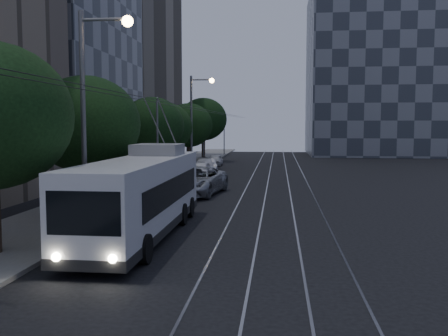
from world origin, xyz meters
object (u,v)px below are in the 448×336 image
(trolleybus, at_px, (142,195))
(pickup_silver, at_px, (196,181))
(car_white_b, at_px, (205,165))
(streetlamp_far, at_px, (196,115))
(car_white_d, at_px, (215,160))
(car_white_c, at_px, (208,166))
(car_white_a, at_px, (200,170))
(streetlamp_near, at_px, (93,100))

(trolleybus, bearing_deg, pickup_silver, 89.39)
(pickup_silver, height_order, car_white_b, pickup_silver)
(pickup_silver, bearing_deg, streetlamp_far, 107.56)
(car_white_b, height_order, car_white_d, car_white_b)
(trolleybus, xyz_separation_m, car_white_d, (-1.40, 34.35, -1.04))
(trolleybus, bearing_deg, car_white_c, 92.72)
(car_white_a, distance_m, car_white_d, 13.28)
(pickup_silver, xyz_separation_m, streetlamp_near, (-2.10, -12.06, 4.53))
(trolleybus, xyz_separation_m, pickup_silver, (0.20, 11.98, -0.77))
(car_white_a, distance_m, streetlamp_far, 5.88)
(trolleybus, distance_m, car_white_a, 21.12)
(streetlamp_near, bearing_deg, car_white_c, 88.33)
(pickup_silver, bearing_deg, streetlamp_near, -91.79)
(car_white_a, xyz_separation_m, streetlamp_far, (-0.93, 3.54, 4.60))
(car_white_a, bearing_deg, pickup_silver, -83.54)
(car_white_a, xyz_separation_m, car_white_d, (-0.43, 13.27, -0.12))
(car_white_c, height_order, streetlamp_near, streetlamp_near)
(pickup_silver, xyz_separation_m, car_white_d, (-1.60, 22.37, -0.27))
(car_white_c, relative_size, car_white_d, 1.03)
(car_white_d, xyz_separation_m, streetlamp_near, (-0.50, -34.43, 4.80))
(car_white_a, height_order, car_white_d, car_white_a)
(car_white_d, bearing_deg, car_white_c, -87.88)
(pickup_silver, height_order, car_white_a, pickup_silver)
(car_white_a, distance_m, car_white_c, 5.88)
(car_white_b, distance_m, car_white_c, 0.58)
(trolleybus, xyz_separation_m, car_white_a, (-0.97, 21.08, -0.92))
(car_white_d, height_order, streetlamp_near, streetlamp_near)
(pickup_silver, bearing_deg, car_white_c, 103.12)
(trolleybus, xyz_separation_m, car_white_c, (-1.11, 26.96, -1.04))
(trolleybus, height_order, car_white_c, trolleybus)
(trolleybus, distance_m, pickup_silver, 12.01)
(streetlamp_far, bearing_deg, streetlamp_near, -90.00)
(pickup_silver, relative_size, streetlamp_far, 0.72)
(car_white_b, bearing_deg, car_white_d, 83.91)
(car_white_d, distance_m, streetlamp_far, 10.83)
(pickup_silver, height_order, streetlamp_far, streetlamp_far)
(trolleybus, distance_m, car_white_b, 26.51)
(car_white_c, bearing_deg, streetlamp_near, -105.70)
(streetlamp_near, bearing_deg, pickup_silver, 80.11)
(pickup_silver, xyz_separation_m, car_white_c, (-1.31, 14.98, -0.27))
(car_white_c, bearing_deg, trolleybus, -101.66)
(streetlamp_near, distance_m, streetlamp_far, 24.69)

